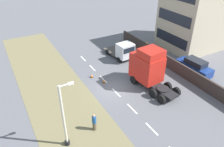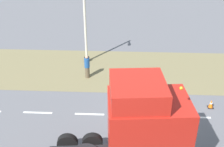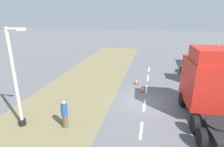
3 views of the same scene
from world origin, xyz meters
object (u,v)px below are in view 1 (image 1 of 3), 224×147
(flatbed_truck, at_px, (123,51))
(traffic_cone_lead, at_px, (92,75))
(lorry_cab, at_px, (148,67))
(lamp_post, at_px, (65,121))
(parked_car, at_px, (194,67))
(pedestrian, at_px, (94,122))
(traffic_cone_trailing, at_px, (104,81))

(flatbed_truck, xyz_separation_m, traffic_cone_lead, (-6.02, -2.20, -1.08))
(lorry_cab, bearing_deg, lamp_post, -165.81)
(flatbed_truck, xyz_separation_m, parked_car, (5.81, -7.80, -0.37))
(pedestrian, distance_m, traffic_cone_trailing, 7.77)
(flatbed_truck, distance_m, traffic_cone_trailing, 6.67)
(pedestrian, bearing_deg, traffic_cone_trailing, 55.97)
(pedestrian, xyz_separation_m, traffic_cone_trailing, (4.33, 6.42, -0.60))
(lamp_post, relative_size, traffic_cone_trailing, 10.39)
(flatbed_truck, relative_size, traffic_cone_trailing, 9.11)
(lamp_post, bearing_deg, traffic_cone_trailing, 44.21)
(lorry_cab, bearing_deg, traffic_cone_trailing, 141.06)
(flatbed_truck, relative_size, lamp_post, 0.88)
(lorry_cab, height_order, traffic_cone_lead, lorry_cab)
(parked_car, relative_size, lamp_post, 0.80)
(flatbed_truck, distance_m, pedestrian, 14.15)
(pedestrian, bearing_deg, flatbed_truck, 47.54)
(lorry_cab, relative_size, traffic_cone_lead, 11.14)
(parked_car, distance_m, traffic_cone_lead, 13.11)
(parked_car, relative_size, traffic_cone_lead, 8.26)
(pedestrian, height_order, traffic_cone_trailing, pedestrian)
(parked_car, xyz_separation_m, traffic_cone_trailing, (-11.02, 3.78, -0.71))
(lorry_cab, bearing_deg, parked_car, -13.07)
(lamp_post, xyz_separation_m, traffic_cone_lead, (6.21, 8.64, -2.38))
(parked_car, height_order, traffic_cone_trailing, parked_car)
(traffic_cone_lead, height_order, traffic_cone_trailing, same)
(lorry_cab, distance_m, pedestrian, 9.43)
(lamp_post, bearing_deg, lorry_cab, 19.39)
(flatbed_truck, bearing_deg, lamp_post, 37.14)
(lorry_cab, relative_size, parked_car, 1.35)
(traffic_cone_lead, distance_m, traffic_cone_trailing, 1.99)
(parked_car, bearing_deg, lorry_cab, 167.74)
(lamp_post, height_order, traffic_cone_trailing, lamp_post)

